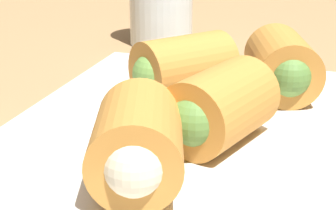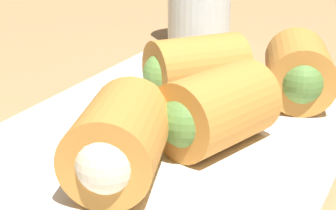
{
  "view_description": "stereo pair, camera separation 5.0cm",
  "coord_description": "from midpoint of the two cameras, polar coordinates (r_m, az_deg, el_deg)",
  "views": [
    {
      "loc": [
        -35.62,
        -12.89,
        18.38
      ],
      "look_at": [
        -3.58,
        -2.52,
        5.44
      ],
      "focal_mm": 60.0,
      "sensor_mm": 36.0,
      "label": 1
    },
    {
      "loc": [
        -33.73,
        -17.52,
        18.38
      ],
      "look_at": [
        -3.58,
        -2.52,
        5.44
      ],
      "focal_mm": 60.0,
      "sensor_mm": 36.0,
      "label": 2
    }
  ],
  "objects": [
    {
      "name": "table_surface",
      "position": [
        0.42,
        2.52,
        -3.67
      ],
      "size": [
        180.0,
        140.0,
        2.0
      ],
      "color": "#A87F54",
      "rests_on": "ground"
    },
    {
      "name": "serving_plate",
      "position": [
        0.37,
        3.87,
        -3.98
      ],
      "size": [
        34.03,
        22.01,
        1.5
      ],
      "color": "white",
      "rests_on": "table_surface"
    },
    {
      "name": "roll_front_right",
      "position": [
        0.29,
        -0.36,
        -4.01
      ],
      "size": [
        8.22,
        6.76,
        4.86
      ],
      "color": "#C68438",
      "rests_on": "serving_plate"
    },
    {
      "name": "roll_back_right",
      "position": [
        0.43,
        16.53,
        3.2
      ],
      "size": [
        8.22,
        6.81,
        4.86
      ],
      "color": "#C68438",
      "rests_on": "serving_plate"
    },
    {
      "name": "roll_front_left",
      "position": [
        0.34,
        8.67,
        -0.7
      ],
      "size": [
        8.22,
        6.75,
        4.86
      ],
      "color": "#C68438",
      "rests_on": "serving_plate"
    },
    {
      "name": "roll_back_left",
      "position": [
        0.42,
        5.88,
        3.53
      ],
      "size": [
        8.43,
        8.16,
        4.86
      ],
      "color": "#C68438",
      "rests_on": "serving_plate"
    }
  ]
}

